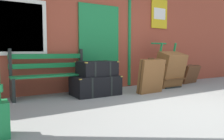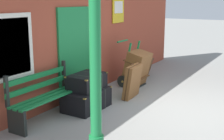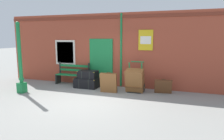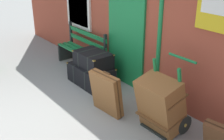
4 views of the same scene
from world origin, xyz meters
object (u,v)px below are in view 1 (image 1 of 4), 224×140
(platform_bench, at_px, (51,76))
(large_brown_trunk, at_px, (170,69))
(porters_trolley, at_px, (165,77))
(suitcase_brown, at_px, (151,76))
(suitcase_olive, at_px, (191,74))
(steamer_trunk_base, at_px, (95,85))
(steamer_trunk_middle, at_px, (97,68))

(platform_bench, xyz_separation_m, large_brown_trunk, (3.03, -0.46, 0.04))
(porters_trolley, distance_m, suitcase_brown, 1.12)
(suitcase_olive, bearing_deg, steamer_trunk_base, -178.22)
(steamer_trunk_base, xyz_separation_m, suitcase_brown, (1.18, -0.48, 0.18))
(platform_bench, distance_m, steamer_trunk_base, 0.98)
(steamer_trunk_middle, bearing_deg, large_brown_trunk, -3.68)
(steamer_trunk_middle, bearing_deg, porters_trolley, 1.11)
(porters_trolley, bearing_deg, steamer_trunk_base, -178.24)
(steamer_trunk_middle, xyz_separation_m, suitcase_brown, (1.13, -0.50, -0.19))
(large_brown_trunk, height_order, suitcase_olive, large_brown_trunk)
(steamer_trunk_base, relative_size, large_brown_trunk, 1.05)
(platform_bench, relative_size, suitcase_brown, 1.98)
(platform_bench, relative_size, steamer_trunk_middle, 1.95)
(steamer_trunk_base, xyz_separation_m, large_brown_trunk, (2.15, -0.11, 0.27))
(steamer_trunk_base, relative_size, steamer_trunk_middle, 1.23)
(platform_bench, xyz_separation_m, suitcase_brown, (2.06, -0.82, -0.05))
(platform_bench, bearing_deg, porters_trolley, -5.30)
(platform_bench, relative_size, porters_trolley, 1.34)
(porters_trolley, relative_size, suitcase_brown, 1.48)
(steamer_trunk_middle, bearing_deg, suitcase_brown, -24.03)
(platform_bench, height_order, large_brown_trunk, platform_bench)
(steamer_trunk_middle, bearing_deg, suitcase_olive, 1.36)
(suitcase_olive, bearing_deg, porters_trolley, -178.16)
(steamer_trunk_base, xyz_separation_m, porters_trolley, (2.15, 0.07, 0.06))
(steamer_trunk_middle, distance_m, large_brown_trunk, 2.10)
(large_brown_trunk, height_order, suitcase_brown, large_brown_trunk)
(suitcase_olive, relative_size, suitcase_brown, 0.85)
(platform_bench, xyz_separation_m, steamer_trunk_middle, (0.94, -0.32, 0.14))
(large_brown_trunk, bearing_deg, porters_trolley, 90.00)
(steamer_trunk_middle, bearing_deg, platform_bench, 161.04)
(steamer_trunk_middle, relative_size, porters_trolley, 0.69)
(steamer_trunk_middle, relative_size, suitcase_brown, 1.02)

